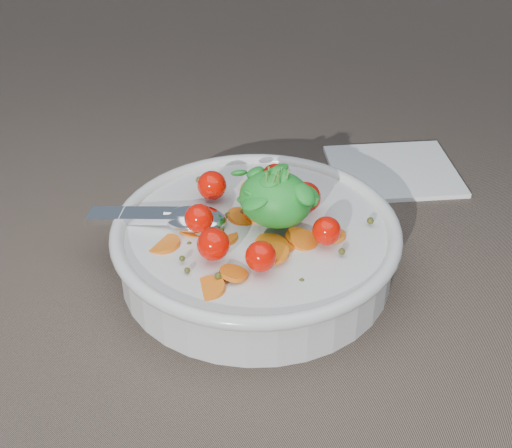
% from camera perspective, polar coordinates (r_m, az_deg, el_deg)
% --- Properties ---
extents(ground, '(6.00, 6.00, 0.00)m').
position_cam_1_polar(ground, '(0.66, -0.71, -3.31)').
color(ground, '#6B5A4C').
rests_on(ground, ground).
extents(bowl, '(0.28, 0.26, 0.11)m').
position_cam_1_polar(bowl, '(0.64, 0.01, -1.59)').
color(bowl, silver).
rests_on(bowl, ground).
extents(napkin, '(0.18, 0.17, 0.01)m').
position_cam_1_polar(napkin, '(0.81, 10.92, 4.20)').
color(napkin, white).
rests_on(napkin, ground).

